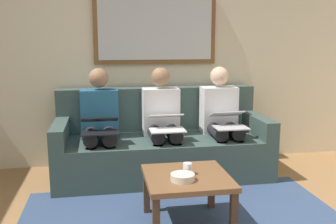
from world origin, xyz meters
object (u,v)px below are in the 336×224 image
object	(u,v)px
laptop_white	(166,122)
person_middle	(162,119)
coffee_table	(187,182)
couch	(161,145)
person_left	(221,117)
person_right	(100,121)
bowl	(183,177)
laptop_silver	(228,120)
framed_mirror	(156,28)
laptop_black	(100,125)
cup	(187,169)

from	to	relation	value
laptop_white	person_middle	bearing A→B (deg)	-90.00
coffee_table	couch	bearing A→B (deg)	-89.65
person_left	person_right	distance (m)	1.28
coffee_table	person_middle	xyz separation A→B (m)	(0.01, -1.15, 0.26)
person_middle	laptop_white	distance (m)	0.24
bowl	person_middle	xyz separation A→B (m)	(-0.05, -1.25, 0.17)
person_right	laptop_silver	bearing A→B (deg)	169.61
couch	bowl	distance (m)	1.32
framed_mirror	person_middle	world-z (taller)	framed_mirror
framed_mirror	bowl	world-z (taller)	framed_mirror
framed_mirror	coffee_table	world-z (taller)	framed_mirror
laptop_white	person_right	world-z (taller)	person_right
person_right	couch	bearing A→B (deg)	-173.87
laptop_white	framed_mirror	bearing A→B (deg)	-90.00
bowl	laptop_black	size ratio (longest dim) A/B	0.51
framed_mirror	person_left	bearing A→B (deg)	144.48
laptop_silver	person_middle	xyz separation A→B (m)	(0.64, -0.23, -0.02)
laptop_silver	laptop_black	distance (m)	1.28
coffee_table	person_middle	distance (m)	1.18
laptop_black	couch	bearing A→B (deg)	-153.90
framed_mirror	person_left	world-z (taller)	framed_mirror
framed_mirror	bowl	distance (m)	2.04
framed_mirror	coffee_table	bearing A→B (deg)	90.27
bowl	cup	bearing A→B (deg)	-118.14
person_right	laptop_black	bearing A→B (deg)	90.00
bowl	person_right	world-z (taller)	person_right
bowl	laptop_silver	size ratio (longest dim) A/B	0.48
laptop_white	laptop_black	bearing A→B (deg)	0.42
coffee_table	person_right	size ratio (longest dim) A/B	0.56
laptop_white	person_right	bearing A→B (deg)	-20.56
cup	laptop_white	bearing A→B (deg)	-89.11
bowl	laptop_white	xyz separation A→B (m)	(-0.05, -1.01, 0.20)
laptop_black	person_left	bearing A→B (deg)	-169.17
cup	person_left	size ratio (longest dim) A/B	0.08
coffee_table	laptop_silver	distance (m)	1.15
bowl	person_middle	size ratio (longest dim) A/B	0.16
framed_mirror	bowl	xyz separation A→B (m)	(0.05, 1.71, -1.12)
person_left	person_right	bearing A→B (deg)	0.00
person_left	person_middle	xyz separation A→B (m)	(0.64, 0.00, 0.00)
framed_mirror	laptop_black	xyz separation A→B (m)	(0.64, 0.70, -0.93)
laptop_white	cup	bearing A→B (deg)	90.89
bowl	coffee_table	bearing A→B (deg)	-119.61
person_middle	cup	bearing A→B (deg)	90.70
couch	laptop_black	distance (m)	0.78
couch	person_right	size ratio (longest dim) A/B	1.93
bowl	person_left	size ratio (longest dim) A/B	0.16
cup	laptop_black	xyz separation A→B (m)	(0.65, -0.89, 0.17)
person_middle	laptop_black	xyz separation A→B (m)	(0.64, 0.24, 0.01)
person_right	person_middle	bearing A→B (deg)	180.00
coffee_table	laptop_white	world-z (taller)	laptop_white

